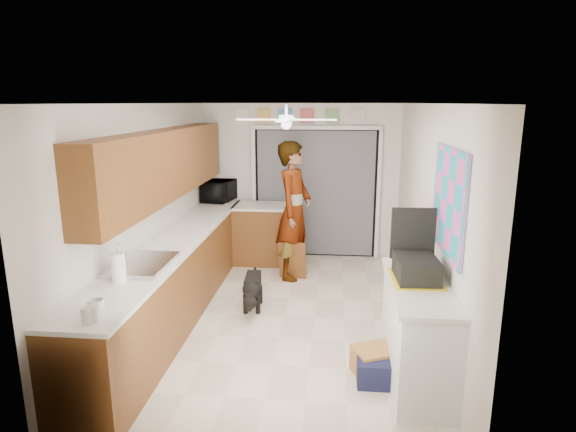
{
  "coord_description": "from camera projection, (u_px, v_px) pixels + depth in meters",
  "views": [
    {
      "loc": [
        0.57,
        -5.32,
        2.51
      ],
      "look_at": [
        0.0,
        0.4,
        1.15
      ],
      "focal_mm": 30.0,
      "sensor_mm": 36.0,
      "label": 1
    }
  ],
  "objects": [
    {
      "name": "floor",
      "position": [
        285.0,
        316.0,
        5.79
      ],
      "size": [
        5.0,
        5.0,
        0.0
      ],
      "primitive_type": "plane",
      "color": "beige",
      "rests_on": "ground"
    },
    {
      "name": "ceiling",
      "position": [
        284.0,
        103.0,
        5.21
      ],
      "size": [
        5.0,
        5.0,
        0.0
      ],
      "primitive_type": "plane",
      "rotation": [
        3.14,
        0.0,
        0.0
      ],
      "color": "white",
      "rests_on": "ground"
    },
    {
      "name": "wall_back",
      "position": [
        301.0,
        181.0,
        7.92
      ],
      "size": [
        3.2,
        0.0,
        3.2
      ],
      "primitive_type": "plane",
      "rotation": [
        1.57,
        0.0,
        0.0
      ],
      "color": "silver",
      "rests_on": "ground"
    },
    {
      "name": "wall_front",
      "position": [
        243.0,
        305.0,
        3.08
      ],
      "size": [
        3.2,
        0.0,
        3.2
      ],
      "primitive_type": "plane",
      "rotation": [
        -1.57,
        0.0,
        0.0
      ],
      "color": "silver",
      "rests_on": "ground"
    },
    {
      "name": "wall_left",
      "position": [
        149.0,
        212.0,
        5.65
      ],
      "size": [
        0.0,
        5.0,
        5.0
      ],
      "primitive_type": "plane",
      "rotation": [
        1.57,
        0.0,
        1.57
      ],
      "color": "silver",
      "rests_on": "ground"
    },
    {
      "name": "wall_right",
      "position": [
        427.0,
        219.0,
        5.35
      ],
      "size": [
        0.0,
        5.0,
        5.0
      ],
      "primitive_type": "plane",
      "rotation": [
        1.57,
        0.0,
        -1.57
      ],
      "color": "silver",
      "rests_on": "ground"
    },
    {
      "name": "left_base_cabinets",
      "position": [
        178.0,
        277.0,
        5.81
      ],
      "size": [
        0.6,
        4.8,
        0.9
      ],
      "primitive_type": "cube",
      "color": "brown",
      "rests_on": "floor"
    },
    {
      "name": "left_countertop",
      "position": [
        177.0,
        240.0,
        5.7
      ],
      "size": [
        0.62,
        4.8,
        0.04
      ],
      "primitive_type": "cube",
      "color": "white",
      "rests_on": "left_base_cabinets"
    },
    {
      "name": "upper_cabinets",
      "position": [
        166.0,
        164.0,
        5.71
      ],
      "size": [
        0.32,
        4.0,
        0.8
      ],
      "primitive_type": "cube",
      "color": "brown",
      "rests_on": "wall_left"
    },
    {
      "name": "sink_basin",
      "position": [
        143.0,
        265.0,
        4.72
      ],
      "size": [
        0.5,
        0.76,
        0.06
      ],
      "primitive_type": "cube",
      "color": "silver",
      "rests_on": "left_countertop"
    },
    {
      "name": "faucet",
      "position": [
        124.0,
        255.0,
        4.72
      ],
      "size": [
        0.03,
        0.03,
        0.22
      ],
      "primitive_type": "cylinder",
      "color": "silver",
      "rests_on": "left_countertop"
    },
    {
      "name": "peninsula_base",
      "position": [
        267.0,
        235.0,
        7.67
      ],
      "size": [
        1.0,
        0.6,
        0.9
      ],
      "primitive_type": "cube",
      "color": "brown",
      "rests_on": "floor"
    },
    {
      "name": "peninsula_top",
      "position": [
        266.0,
        206.0,
        7.56
      ],
      "size": [
        1.04,
        0.64,
        0.04
      ],
      "primitive_type": "cube",
      "color": "white",
      "rests_on": "peninsula_base"
    },
    {
      "name": "back_opening_recess",
      "position": [
        316.0,
        193.0,
        7.91
      ],
      "size": [
        2.0,
        0.06,
        2.1
      ],
      "primitive_type": "cube",
      "color": "black",
      "rests_on": "wall_back"
    },
    {
      "name": "curtain_panel",
      "position": [
        315.0,
        194.0,
        7.87
      ],
      "size": [
        1.9,
        0.03,
        2.05
      ],
      "primitive_type": "cube",
      "color": "slate",
      "rests_on": "wall_back"
    },
    {
      "name": "door_trim_left",
      "position": [
        254.0,
        193.0,
        7.98
      ],
      "size": [
        0.06,
        0.04,
        2.1
      ],
      "primitive_type": "cube",
      "color": "white",
      "rests_on": "wall_back"
    },
    {
      "name": "door_trim_right",
      "position": [
        378.0,
        195.0,
        7.79
      ],
      "size": [
        0.06,
        0.04,
        2.1
      ],
      "primitive_type": "cube",
      "color": "white",
      "rests_on": "wall_back"
    },
    {
      "name": "door_trim_head",
      "position": [
        316.0,
        128.0,
        7.64
      ],
      "size": [
        2.1,
        0.04,
        0.06
      ],
      "primitive_type": "cube",
      "color": "white",
      "rests_on": "wall_back"
    },
    {
      "name": "header_frame_0",
      "position": [
        264.0,
        116.0,
        7.71
      ],
      "size": [
        0.22,
        0.02,
        0.22
      ],
      "primitive_type": "cube",
      "color": "#EAB84E",
      "rests_on": "wall_back"
    },
    {
      "name": "header_frame_1",
      "position": [
        285.0,
        116.0,
        7.67
      ],
      "size": [
        0.22,
        0.02,
        0.22
      ],
      "primitive_type": "cube",
      "color": "#4E93D2",
      "rests_on": "wall_back"
    },
    {
      "name": "header_frame_2",
      "position": [
        307.0,
        116.0,
        7.64
      ],
      "size": [
        0.22,
        0.02,
        0.22
      ],
      "primitive_type": "cube",
      "color": "#D55054",
      "rests_on": "wall_back"
    },
    {
      "name": "header_frame_3",
      "position": [
        332.0,
        116.0,
        7.6
      ],
      "size": [
        0.22,
        0.02,
        0.22
      ],
      "primitive_type": "cube",
      "color": "#75A75F",
      "rests_on": "wall_back"
    },
    {
      "name": "header_frame_4",
      "position": [
        358.0,
        116.0,
        7.56
      ],
      "size": [
        0.22,
        0.02,
        0.22
      ],
      "primitive_type": "cube",
      "color": "beige",
      "rests_on": "wall_back"
    },
    {
      "name": "route66_sign",
      "position": [
        242.0,
        116.0,
        7.74
      ],
      "size": [
        0.22,
        0.02,
        0.26
      ],
      "primitive_type": "cube",
      "color": "silver",
      "rests_on": "wall_back"
    },
    {
      "name": "right_counter_base",
      "position": [
        417.0,
        334.0,
        4.39
      ],
      "size": [
        0.5,
        1.4,
        0.9
      ],
      "primitive_type": "cube",
      "color": "white",
      "rests_on": "floor"
    },
    {
      "name": "right_counter_top",
      "position": [
        420.0,
        286.0,
        4.28
      ],
      "size": [
        0.54,
        1.44,
        0.04
      ],
      "primitive_type": "cube",
      "color": "white",
      "rests_on": "right_counter_base"
    },
    {
      "name": "abstract_painting",
      "position": [
        448.0,
        202.0,
        4.29
      ],
      "size": [
        0.03,
        1.15,
        0.95
      ],
      "primitive_type": "cube",
      "color": "#EE57B7",
      "rests_on": "wall_right"
    },
    {
      "name": "ceiling_fan",
      "position": [
        286.0,
        120.0,
        5.45
      ],
      "size": [
        1.14,
        1.14,
        0.24
      ],
      "primitive_type": "cube",
      "color": "white",
      "rests_on": "ceiling"
    },
    {
      "name": "microwave",
      "position": [
        219.0,
        191.0,
        7.84
      ],
      "size": [
        0.51,
        0.67,
        0.34
      ],
      "primitive_type": "imported",
      "rotation": [
        0.0,
        0.0,
        1.4
      ],
      "color": "black",
      "rests_on": "left_countertop"
    },
    {
      "name": "soap_bottle",
      "position": [
        120.0,
        261.0,
        4.42
      ],
      "size": [
        0.16,
        0.16,
        0.31
      ],
      "primitive_type": "imported",
      "rotation": [
        0.0,
        0.0,
        -0.38
      ],
      "color": "silver",
      "rests_on": "left_countertop"
    },
    {
      "name": "cup",
      "position": [
        96.0,
        306.0,
        3.69
      ],
      "size": [
        0.16,
        0.16,
        0.1
      ],
      "primitive_type": "imported",
      "rotation": [
        0.0,
        0.0,
        0.27
      ],
      "color": "white",
      "rests_on": "left_countertop"
    },
    {
      "name": "jar_a",
      "position": [
        93.0,
        314.0,
        3.53
      ],
      "size": [
        0.11,
        0.11,
        0.12
      ],
      "primitive_type": "cylinder",
      "rotation": [
        0.0,
        0.0,
        0.38
      ],
      "color": "silver",
      "rests_on": "left_countertop"
    },
    {
      "name": "jar_b",
      "position": [
        87.0,
        316.0,
        3.5
      ],
      "size": [
        0.09,
        0.09,
        0.12
      ],
      "primitive_type": "cylinder",
      "rotation": [
        0.0,
        0.0,
        0.19
      ],
      "color": "silver",
      "rests_on": "left_countertop"
    },
    {
      "name": "paper_towel_roll",
      "position": [
        118.0,
        268.0,
        4.29
      ],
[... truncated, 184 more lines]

